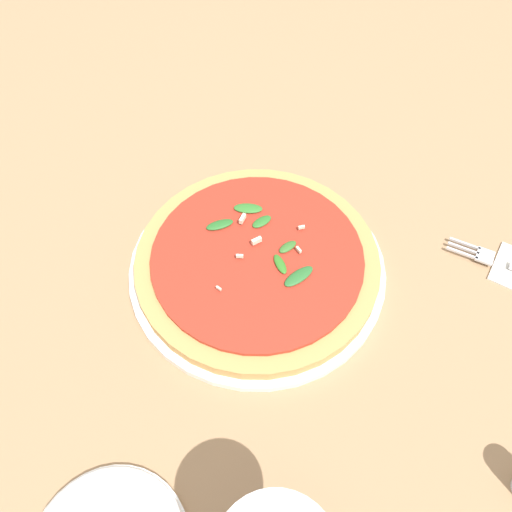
# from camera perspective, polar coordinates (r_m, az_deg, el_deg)

# --- Properties ---
(ground_plane) EXTENTS (6.00, 6.00, 0.00)m
(ground_plane) POSITION_cam_1_polar(r_m,az_deg,el_deg) (0.70, 2.61, 0.05)
(ground_plane) COLOR #9E7A56
(pizza_arugula_main) EXTENTS (0.35, 0.35, 0.05)m
(pizza_arugula_main) POSITION_cam_1_polar(r_m,az_deg,el_deg) (0.67, 0.00, -0.63)
(pizza_arugula_main) COLOR white
(pizza_arugula_main) RESTS_ON ground_plane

